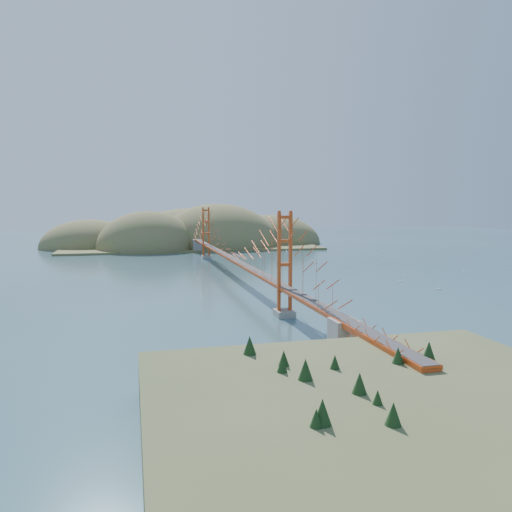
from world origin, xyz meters
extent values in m
plane|color=#2C4D59|center=(0.00, 0.00, 0.00)|extent=(320.00, 320.00, 0.00)
cube|color=gray|center=(0.00, -30.00, 0.35)|extent=(2.00, 2.40, 0.70)
cube|color=gray|center=(0.00, 30.00, 0.35)|extent=(2.00, 2.40, 0.70)
cube|color=#BF3F15|center=(0.00, 0.00, 3.30)|extent=(1.40, 92.00, 0.16)
cube|color=#BF3F15|center=(0.00, 0.00, 3.10)|extent=(1.33, 92.00, 0.24)
cube|color=#38383A|center=(0.00, 0.00, 3.40)|extent=(1.19, 92.00, 0.03)
cube|color=gray|center=(0.00, -46.00, 1.65)|extent=(2.00, 2.20, 3.30)
cube|color=gray|center=(0.00, 46.00, 1.65)|extent=(2.20, 2.60, 3.30)
cube|color=#BF3F15|center=(0.00, -52.00, 3.30)|extent=(1.40, 12.00, 0.16)
cube|color=#BF3F15|center=(0.00, -52.00, 3.05)|extent=(1.33, 12.00, 0.30)
cube|color=gray|center=(0.00, -56.00, 1.47)|extent=(0.50, 0.70, 2.95)
cube|color=gray|center=(0.00, -53.00, 1.47)|extent=(0.50, 0.70, 2.95)
cube|color=gray|center=(0.00, -50.00, 1.47)|extent=(0.50, 0.70, 2.95)
cube|color=gray|center=(0.00, -48.00, 1.47)|extent=(0.50, 0.70, 2.95)
cube|color=#59544C|center=(0.00, -48.50, 0.12)|extent=(9.00, 6.00, 0.24)
cube|color=maroon|center=(0.40, -47.80, 0.61)|extent=(3.70, 2.30, 0.75)
cube|color=gray|center=(0.40, -47.80, 1.04)|extent=(3.70, 2.30, 0.10)
cylinder|color=white|center=(0.40, -47.80, 1.49)|extent=(0.03, 0.03, 1.00)
cube|color=#43512D|center=(-4.00, -60.00, 1.50)|extent=(24.00, 20.00, 3.00)
cube|color=#43512D|center=(-4.00, -51.00, 0.90)|extent=(24.00, 3.00, 1.80)
cone|color=black|center=(-11.12, -54.36, 3.32)|extent=(0.45, 0.45, 0.64)
cone|color=black|center=(-6.40, -58.57, 3.38)|extent=(0.54, 0.54, 0.77)
cone|color=black|center=(-11.75, -59.94, 3.32)|extent=(0.44, 0.44, 0.63)
cone|color=black|center=(-2.30, -60.60, 3.31)|extent=(0.44, 0.44, 0.62)
cone|color=black|center=(-2.95, -54.98, 3.64)|extent=(0.90, 0.90, 1.28)
cone|color=black|center=(-4.84, -51.53, 3.33)|extent=(0.46, 0.46, 0.66)
cone|color=black|center=(-4.37, -54.52, 3.51)|extent=(0.72, 0.72, 1.03)
cone|color=black|center=(-7.35, -55.34, 3.42)|extent=(0.59, 0.59, 0.85)
cone|color=black|center=(-2.42, -56.47, 3.61)|extent=(0.86, 0.86, 1.23)
cone|color=black|center=(-2.97, -61.51, 3.59)|extent=(0.82, 0.82, 1.18)
cone|color=black|center=(0.00, -56.07, 3.60)|extent=(0.83, 0.83, 1.19)
cone|color=black|center=(0.09, -52.57, 3.34)|extent=(0.48, 0.48, 0.69)
cube|color=brown|center=(0.00, 64.00, 0.25)|extent=(70.00, 40.00, 0.60)
ellipsoid|color=brown|center=(-12.00, 56.00, 0.00)|extent=(28.00, 28.00, 21.00)
ellipsoid|color=brown|center=(8.00, 62.00, 0.00)|extent=(36.00, 36.00, 25.00)
ellipsoid|color=brown|center=(26.00, 70.00, 0.00)|extent=(32.00, 32.00, 18.00)
ellipsoid|color=brown|center=(-28.00, 68.00, 0.00)|extent=(28.00, 28.00, 16.00)
ellipsoid|color=brown|center=(2.00, 78.00, 0.00)|extent=(44.00, 44.00, 22.00)
cube|color=white|center=(53.93, 23.88, 0.05)|extent=(0.39, 0.50, 0.09)
cylinder|color=white|center=(53.93, 23.88, 0.32)|extent=(0.01, 0.01, 0.54)
cube|color=white|center=(26.27, -2.12, 0.05)|extent=(0.30, 0.52, 0.09)
cylinder|color=white|center=(26.27, -2.12, 0.32)|extent=(0.01, 0.01, 0.54)
cube|color=white|center=(22.36, 40.39, 0.07)|extent=(0.37, 0.64, 0.11)
cylinder|color=white|center=(22.36, 40.39, 0.40)|extent=(0.02, 0.02, 0.67)
cube|color=white|center=(21.53, 0.77, 0.06)|extent=(0.42, 0.55, 0.10)
cylinder|color=white|center=(21.53, 0.77, 0.35)|extent=(0.02, 0.02, 0.58)
cube|color=white|center=(15.82, 26.95, 0.05)|extent=(0.51, 0.30, 0.09)
cylinder|color=white|center=(15.82, 26.95, 0.32)|extent=(0.01, 0.01, 0.53)
cube|color=white|center=(25.61, -10.43, 0.06)|extent=(0.57, 0.23, 0.10)
cylinder|color=white|center=(25.61, -10.43, 0.36)|extent=(0.02, 0.02, 0.60)
cube|color=white|center=(27.01, -18.73, 0.07)|extent=(0.50, 0.63, 0.11)
cylinder|color=white|center=(27.01, -18.73, 0.41)|extent=(0.02, 0.02, 0.68)
cube|color=white|center=(6.46, 30.72, 0.06)|extent=(0.55, 0.40, 0.10)
cylinder|color=white|center=(6.46, 30.72, 0.35)|extent=(0.02, 0.02, 0.58)
cube|color=white|center=(36.81, 15.83, 0.06)|extent=(0.52, 0.54, 0.10)
cylinder|color=white|center=(36.81, 15.83, 0.37)|extent=(0.02, 0.02, 0.62)
cube|color=white|center=(45.78, 33.27, 0.06)|extent=(0.57, 0.26, 0.10)
cylinder|color=white|center=(45.78, 33.27, 0.36)|extent=(0.02, 0.02, 0.60)
cube|color=white|center=(47.03, 13.77, 0.06)|extent=(0.55, 0.54, 0.11)
cylinder|color=white|center=(47.03, 13.77, 0.38)|extent=(0.02, 0.02, 0.63)
cube|color=white|center=(29.73, -4.84, 0.06)|extent=(0.47, 0.55, 0.10)
cylinder|color=white|center=(29.73, -4.84, 0.36)|extent=(0.02, 0.02, 0.60)
cube|color=white|center=(6.00, -16.89, 0.06)|extent=(0.41, 0.53, 0.09)
cylinder|color=white|center=(6.00, -16.89, 0.34)|extent=(0.01, 0.01, 0.56)
cube|color=white|center=(43.64, -2.18, 0.05)|extent=(0.23, 0.51, 0.09)
cylinder|color=white|center=(43.64, -2.18, 0.32)|extent=(0.01, 0.01, 0.54)
cube|color=white|center=(20.97, 15.25, 0.05)|extent=(0.53, 0.34, 0.09)
cylinder|color=white|center=(20.97, 15.25, 0.33)|extent=(0.01, 0.01, 0.55)
cube|color=white|center=(57.59, 3.34, 0.06)|extent=(0.56, 0.48, 0.10)
cylinder|color=white|center=(57.59, 3.34, 0.36)|extent=(0.02, 0.02, 0.61)
camera|label=1|loc=(-16.16, -81.99, 12.45)|focal=35.00mm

